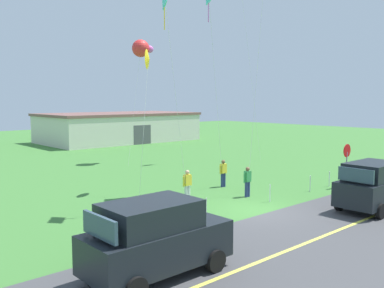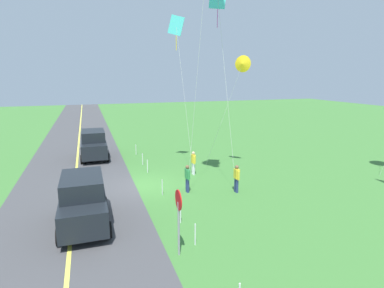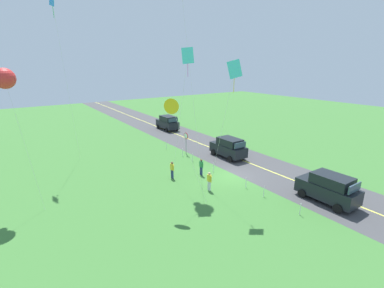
{
  "view_description": "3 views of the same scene",
  "coord_description": "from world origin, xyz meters",
  "px_view_note": "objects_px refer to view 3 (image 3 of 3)",
  "views": [
    {
      "loc": [
        -14.96,
        -12.19,
        5.12
      ],
      "look_at": [
        -1.12,
        3.28,
        2.93
      ],
      "focal_mm": 39.49,
      "sensor_mm": 36.0,
      "label": 1
    },
    {
      "loc": [
        18.13,
        -3.0,
        6.53
      ],
      "look_at": [
        1.37,
        2.61,
        2.7
      ],
      "focal_mm": 29.39,
      "sensor_mm": 36.0,
      "label": 2
    },
    {
      "loc": [
        -17.55,
        16.5,
        10.16
      ],
      "look_at": [
        1.56,
        3.43,
        3.34
      ],
      "focal_mm": 25.48,
      "sensor_mm": 36.0,
      "label": 3
    }
  ],
  "objects_px": {
    "person_adult_companion": "(209,181)",
    "kite_blue_mid": "(234,72)",
    "stop_sign": "(186,139)",
    "kite_yellow_high": "(187,59)",
    "car_parked_west_near": "(329,188)",
    "kite_green_far": "(172,107)",
    "kite_orange_near": "(4,78)",
    "person_adult_near": "(201,166)",
    "car_suv_foreground": "(229,147)",
    "car_parked_east_far": "(168,123)",
    "kite_pink_drift": "(52,4)",
    "person_child_watcher": "(172,169)"
  },
  "relations": [
    {
      "from": "car_suv_foreground",
      "to": "kite_green_far",
      "type": "height_order",
      "value": "kite_green_far"
    },
    {
      "from": "stop_sign",
      "to": "car_suv_foreground",
      "type": "bearing_deg",
      "value": -137.72
    },
    {
      "from": "kite_yellow_high",
      "to": "kite_green_far",
      "type": "relative_size",
      "value": 1.45
    },
    {
      "from": "kite_pink_drift",
      "to": "kite_orange_near",
      "type": "relative_size",
      "value": 1.66
    },
    {
      "from": "person_child_watcher",
      "to": "car_parked_west_near",
      "type": "bearing_deg",
      "value": -100.8
    },
    {
      "from": "person_adult_companion",
      "to": "kite_pink_drift",
      "type": "height_order",
      "value": "kite_pink_drift"
    },
    {
      "from": "car_parked_east_far",
      "to": "car_parked_west_near",
      "type": "xyz_separation_m",
      "value": [
        -27.79,
        1.74,
        0.0
      ]
    },
    {
      "from": "car_parked_west_near",
      "to": "person_child_watcher",
      "type": "bearing_deg",
      "value": 35.29
    },
    {
      "from": "person_adult_companion",
      "to": "kite_pink_drift",
      "type": "xyz_separation_m",
      "value": [
        12.72,
        8.09,
        14.45
      ]
    },
    {
      "from": "person_adult_companion",
      "to": "kite_blue_mid",
      "type": "xyz_separation_m",
      "value": [
        -1.83,
        -0.58,
        8.76
      ]
    },
    {
      "from": "kite_blue_mid",
      "to": "car_suv_foreground",
      "type": "bearing_deg",
      "value": -41.37
    },
    {
      "from": "car_parked_east_far",
      "to": "car_parked_west_near",
      "type": "bearing_deg",
      "value": 176.42
    },
    {
      "from": "kite_blue_mid",
      "to": "car_parked_east_far",
      "type": "bearing_deg",
      "value": -17.86
    },
    {
      "from": "person_adult_companion",
      "to": "person_child_watcher",
      "type": "xyz_separation_m",
      "value": [
        3.92,
        1.27,
        0.0
      ]
    },
    {
      "from": "kite_orange_near",
      "to": "person_child_watcher",
      "type": "bearing_deg",
      "value": -101.46
    },
    {
      "from": "car_parked_east_far",
      "to": "kite_orange_near",
      "type": "xyz_separation_m",
      "value": [
        -14.86,
        20.73,
        8.08
      ]
    },
    {
      "from": "person_adult_companion",
      "to": "person_child_watcher",
      "type": "height_order",
      "value": "same"
    },
    {
      "from": "stop_sign",
      "to": "person_child_watcher",
      "type": "height_order",
      "value": "stop_sign"
    },
    {
      "from": "person_adult_companion",
      "to": "kite_pink_drift",
      "type": "relative_size",
      "value": 0.1
    },
    {
      "from": "kite_green_far",
      "to": "person_adult_companion",
      "type": "bearing_deg",
      "value": -91.86
    },
    {
      "from": "person_child_watcher",
      "to": "kite_orange_near",
      "type": "xyz_separation_m",
      "value": [
        2.33,
        11.49,
        8.37
      ]
    },
    {
      "from": "car_suv_foreground",
      "to": "kite_pink_drift",
      "type": "relative_size",
      "value": 0.27
    },
    {
      "from": "kite_orange_near",
      "to": "person_adult_near",
      "type": "bearing_deg",
      "value": -102.91
    },
    {
      "from": "person_child_watcher",
      "to": "kite_green_far",
      "type": "xyz_separation_m",
      "value": [
        -3.81,
        2.11,
        6.44
      ]
    },
    {
      "from": "person_adult_near",
      "to": "car_parked_east_far",
      "type": "bearing_deg",
      "value": 125.52
    },
    {
      "from": "car_suv_foreground",
      "to": "stop_sign",
      "type": "relative_size",
      "value": 1.72
    },
    {
      "from": "stop_sign",
      "to": "kite_yellow_high",
      "type": "bearing_deg",
      "value": 147.98
    },
    {
      "from": "car_parked_east_far",
      "to": "person_adult_near",
      "type": "distance_m",
      "value": 19.27
    },
    {
      "from": "person_adult_companion",
      "to": "kite_green_far",
      "type": "distance_m",
      "value": 7.27
    },
    {
      "from": "stop_sign",
      "to": "kite_blue_mid",
      "type": "height_order",
      "value": "kite_blue_mid"
    },
    {
      "from": "car_parked_east_far",
      "to": "person_child_watcher",
      "type": "bearing_deg",
      "value": 151.74
    },
    {
      "from": "kite_pink_drift",
      "to": "stop_sign",
      "type": "bearing_deg",
      "value": -107.04
    },
    {
      "from": "car_parked_west_near",
      "to": "kite_yellow_high",
      "type": "relative_size",
      "value": 0.38
    },
    {
      "from": "person_adult_near",
      "to": "kite_pink_drift",
      "type": "bearing_deg",
      "value": -170.2
    },
    {
      "from": "stop_sign",
      "to": "kite_blue_mid",
      "type": "bearing_deg",
      "value": 164.28
    },
    {
      "from": "car_suv_foreground",
      "to": "kite_green_far",
      "type": "relative_size",
      "value": 0.56
    },
    {
      "from": "car_suv_foreground",
      "to": "kite_blue_mid",
      "type": "distance_m",
      "value": 12.88
    },
    {
      "from": "car_parked_east_far",
      "to": "person_adult_companion",
      "type": "height_order",
      "value": "car_parked_east_far"
    },
    {
      "from": "kite_orange_near",
      "to": "kite_green_far",
      "type": "bearing_deg",
      "value": -123.21
    },
    {
      "from": "person_adult_companion",
      "to": "kite_green_far",
      "type": "relative_size",
      "value": 0.2
    },
    {
      "from": "car_parked_west_near",
      "to": "kite_green_far",
      "type": "distance_m",
      "value": 13.28
    },
    {
      "from": "kite_yellow_high",
      "to": "kite_green_far",
      "type": "bearing_deg",
      "value": 127.17
    },
    {
      "from": "person_adult_near",
      "to": "kite_blue_mid",
      "type": "relative_size",
      "value": 0.15
    },
    {
      "from": "car_suv_foreground",
      "to": "kite_blue_mid",
      "type": "bearing_deg",
      "value": 138.63
    },
    {
      "from": "person_adult_companion",
      "to": "kite_orange_near",
      "type": "distance_m",
      "value": 16.49
    },
    {
      "from": "car_suv_foreground",
      "to": "person_adult_companion",
      "type": "distance_m",
      "value": 8.87
    },
    {
      "from": "car_parked_west_near",
      "to": "kite_blue_mid",
      "type": "xyz_separation_m",
      "value": [
        4.85,
        5.65,
        8.47
      ]
    },
    {
      "from": "kite_orange_near",
      "to": "car_parked_west_near",
      "type": "bearing_deg",
      "value": -124.25
    },
    {
      "from": "person_adult_near",
      "to": "kite_pink_drift",
      "type": "relative_size",
      "value": 0.1
    },
    {
      "from": "car_parked_east_far",
      "to": "kite_green_far",
      "type": "height_order",
      "value": "kite_green_far"
    }
  ]
}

